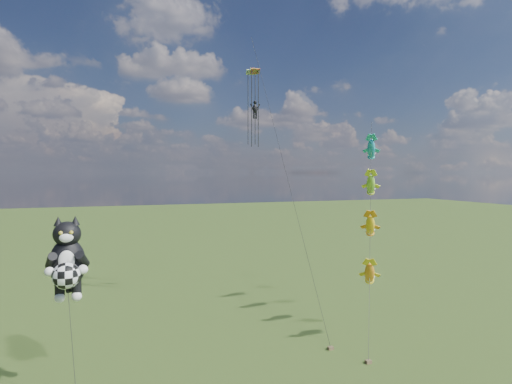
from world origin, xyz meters
name	(u,v)px	position (x,y,z in m)	size (l,w,h in m)	color
cat_kite_rig	(67,260)	(-4.76, 3.81, 7.63)	(2.31, 4.11, 10.22)	brown
fish_windsock_rig	(371,205)	(18.87, 7.89, 10.03)	(9.21, 13.17, 17.90)	brown
parafoil_rig	(256,107)	(12.09, 18.23, 19.46)	(1.78, 17.52, 27.28)	brown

